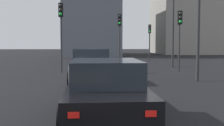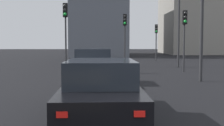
# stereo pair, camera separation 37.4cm
# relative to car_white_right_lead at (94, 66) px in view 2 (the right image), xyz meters

# --- Properties ---
(car_white_right_lead) EXTENTS (4.33, 2.08, 1.65)m
(car_white_right_lead) POSITION_rel_car_white_right_lead_xyz_m (0.00, 0.00, 0.00)
(car_white_right_lead) COLOR silver
(car_white_right_lead) RESTS_ON ground_plane
(car_black_right_second) EXTENTS (4.82, 2.15, 1.52)m
(car_black_right_second) POSITION_rel_car_white_right_lead_xyz_m (-6.84, -0.43, -0.05)
(car_black_right_second) COLOR black
(car_black_right_second) RESTS_ON ground_plane
(traffic_light_near_left) EXTENTS (0.32, 0.29, 4.03)m
(traffic_light_near_left) POSITION_rel_car_white_right_lead_xyz_m (4.83, -5.79, 2.12)
(traffic_light_near_left) COLOR #2D2D30
(traffic_light_near_left) RESTS_ON ground_plane
(traffic_light_near_right) EXTENTS (0.32, 0.29, 4.17)m
(traffic_light_near_right) POSITION_rel_car_white_right_lead_xyz_m (8.85, -2.15, 2.21)
(traffic_light_near_right) COLOR #2D2D30
(traffic_light_near_right) RESTS_ON ground_plane
(traffic_light_far_left) EXTENTS (0.32, 0.30, 3.81)m
(traffic_light_far_left) POSITION_rel_car_white_right_lead_xyz_m (16.14, -5.94, 1.97)
(traffic_light_far_left) COLOR #2D2D30
(traffic_light_far_left) RESTS_ON ground_plane
(traffic_light_far_right) EXTENTS (0.32, 0.30, 4.48)m
(traffic_light_far_right) POSITION_rel_car_white_right_lead_xyz_m (4.84, 1.99, 2.42)
(traffic_light_far_right) COLOR #2D2D30
(traffic_light_far_right) RESTS_ON ground_plane
(street_lamp_far) EXTENTS (0.56, 0.36, 8.31)m
(street_lamp_far) POSITION_rel_car_white_right_lead_xyz_m (8.66, -6.38, 4.04)
(street_lamp_far) COLOR #2D2D30
(street_lamp_far) RESTS_ON ground_plane
(building_facade_left) EXTENTS (13.14, 9.66, 10.34)m
(building_facade_left) POSITION_rel_car_white_right_lead_xyz_m (36.23, -15.83, 4.39)
(building_facade_left) COLOR gray
(building_facade_left) RESTS_ON ground_plane
(building_facade_center) EXTENTS (15.71, 7.77, 12.29)m
(building_facade_center) POSITION_rel_car_white_right_lead_xyz_m (30.56, 0.17, 5.36)
(building_facade_center) COLOR slate
(building_facade_center) RESTS_ON ground_plane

